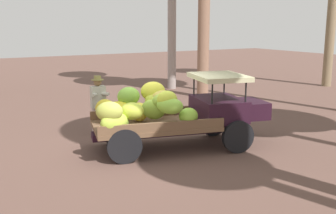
% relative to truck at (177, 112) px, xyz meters
% --- Properties ---
extents(ground_plane, '(60.00, 60.00, 0.00)m').
position_rel_truck_xyz_m(ground_plane, '(-0.33, 0.38, -0.94)').
color(ground_plane, brown).
extents(truck, '(4.67, 2.59, 1.84)m').
position_rel_truck_xyz_m(truck, '(0.00, 0.00, 0.00)').
color(truck, black).
rests_on(truck, ground).
extents(farmer, '(0.53, 0.47, 1.69)m').
position_rel_truck_xyz_m(farmer, '(-1.28, 2.18, 0.02)').
color(farmer, '#BEA9A0').
rests_on(farmer, ground).
extents(loose_banana_bunch, '(0.43, 0.59, 0.38)m').
position_rel_truck_xyz_m(loose_banana_bunch, '(0.12, 2.57, -0.76)').
color(loose_banana_bunch, '#8EBB38').
rests_on(loose_banana_bunch, ground).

